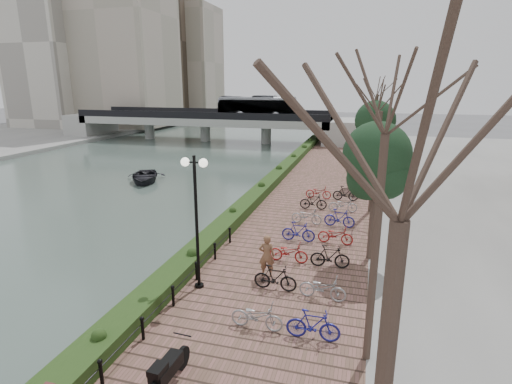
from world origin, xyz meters
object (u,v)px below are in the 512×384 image
at_px(pedestrian, 267,256).
at_px(boat, 144,176).
at_px(motorcycle, 169,368).
at_px(lamppost, 195,195).

xyz_separation_m(pedestrian, boat, (-14.37, 14.60, -0.89)).
bearing_deg(pedestrian, boat, -53.39).
bearing_deg(boat, pedestrian, -69.95).
height_order(motorcycle, boat, motorcycle).
distance_m(motorcycle, boat, 25.15).
relative_size(pedestrian, boat, 0.39).
bearing_deg(pedestrian, lamppost, 26.93).
height_order(lamppost, boat, lamppost).
bearing_deg(boat, motorcycle, -82.12).
xyz_separation_m(lamppost, motorcycle, (1.38, -5.04, -3.14)).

